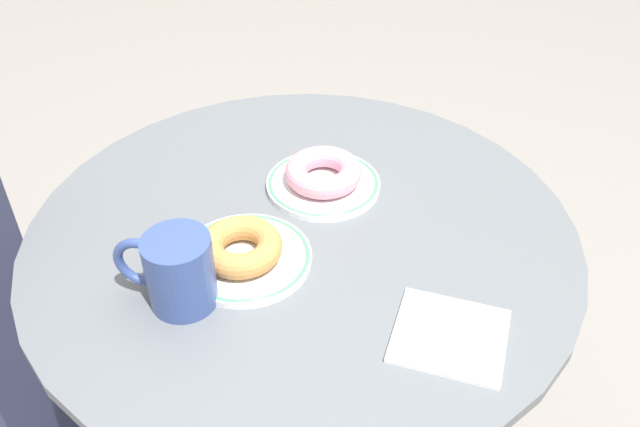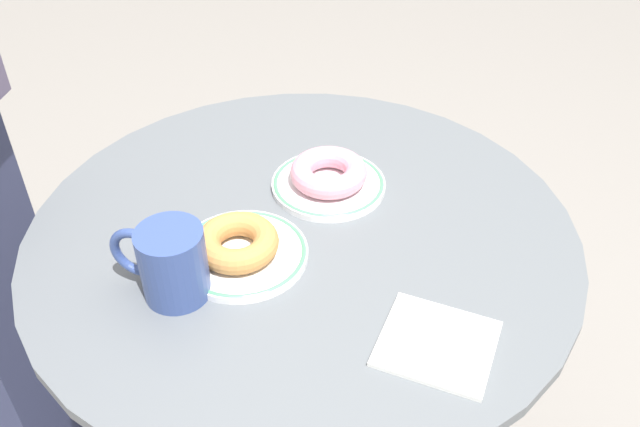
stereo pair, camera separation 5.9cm
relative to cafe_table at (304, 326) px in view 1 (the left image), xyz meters
name	(u,v)px [view 1 (the left image)]	position (x,y,z in m)	size (l,w,h in m)	color
cafe_table	(304,326)	(0.00, 0.00, 0.00)	(0.78, 0.78, 0.72)	#565B60
plate_left	(246,258)	(-0.10, 0.02, 0.21)	(0.18, 0.18, 0.01)	white
plate_right	(323,184)	(0.10, 0.03, 0.21)	(0.17, 0.17, 0.01)	white
donut_old_fashioned	(241,247)	(-0.10, 0.02, 0.23)	(0.11, 0.11, 0.03)	#BC7F42
donut_pink_frosted	(323,172)	(0.10, 0.03, 0.23)	(0.12, 0.12, 0.03)	pink
paper_napkin	(450,336)	(-0.06, -0.26, 0.21)	(0.12, 0.13, 0.01)	white
coffee_mug	(177,271)	(-0.20, 0.04, 0.25)	(0.08, 0.12, 0.10)	#334784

